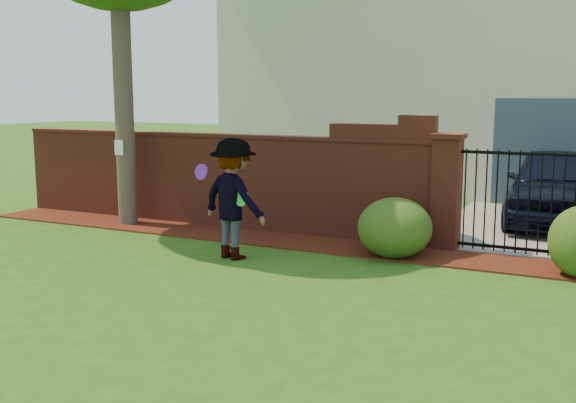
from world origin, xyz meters
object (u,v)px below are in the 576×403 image
at_px(man, 232,199).
at_px(frisbee_green, 241,197).
at_px(frisbee_purple, 201,172).
at_px(car, 555,187).

relative_size(man, frisbee_green, 6.86).
relative_size(frisbee_purple, frisbee_green, 0.91).
xyz_separation_m(frisbee_purple, frisbee_green, (0.73, -0.05, -0.34)).
xyz_separation_m(car, man, (-4.19, -5.05, 0.19)).
height_order(car, frisbee_purple, car).
relative_size(man, frisbee_purple, 7.51).
bearing_deg(frisbee_green, man, 154.97).
bearing_deg(man, car, -114.54).
relative_size(car, man, 2.32).
distance_m(frisbee_purple, frisbee_green, 0.81).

